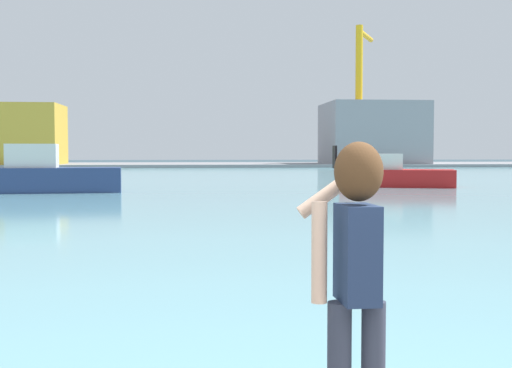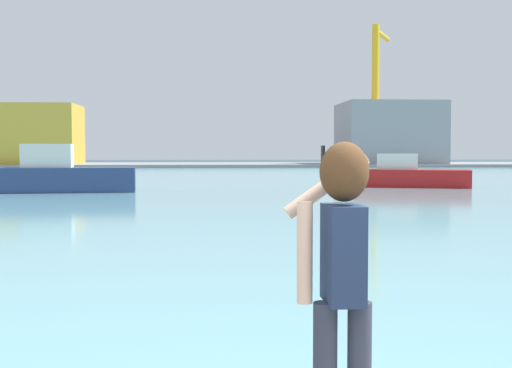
% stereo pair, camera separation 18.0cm
% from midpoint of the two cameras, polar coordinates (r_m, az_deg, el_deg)
% --- Properties ---
extents(ground_plane, '(220.00, 220.00, 0.00)m').
position_cam_midpoint_polar(ground_plane, '(52.88, -4.19, 0.53)').
color(ground_plane, '#334751').
extents(harbor_water, '(140.00, 100.00, 0.02)m').
position_cam_midpoint_polar(harbor_water, '(54.87, -4.24, 0.62)').
color(harbor_water, '#6BA8B2').
rests_on(harbor_water, ground_plane).
extents(far_shore_dock, '(140.00, 20.00, 0.40)m').
position_cam_midpoint_polar(far_shore_dock, '(94.85, -4.75, 1.67)').
color(far_shore_dock, gray).
rests_on(far_shore_dock, ground_plane).
extents(person_photographer, '(0.53, 0.55, 1.74)m').
position_cam_midpoint_polar(person_photographer, '(3.82, 7.23, -6.50)').
color(person_photographer, '#2D3342').
rests_on(person_photographer, quay_promenade).
extents(boat_moored, '(7.24, 2.65, 2.49)m').
position_cam_midpoint_polar(boat_moored, '(35.43, -17.78, 0.73)').
color(boat_moored, navy).
rests_on(boat_moored, harbor_water).
extents(boat_moored_2, '(7.12, 4.46, 1.96)m').
position_cam_midpoint_polar(boat_moored_2, '(40.24, 11.74, 0.78)').
color(boat_moored_2, '#B21919').
rests_on(boat_moored_2, harbor_water).
extents(warehouse_right, '(13.47, 12.54, 8.62)m').
position_cam_midpoint_polar(warehouse_right, '(96.04, 9.98, 4.35)').
color(warehouse_right, gray).
rests_on(warehouse_right, far_shore_dock).
extents(port_crane, '(4.43, 7.84, 19.30)m').
position_cam_midpoint_polar(port_crane, '(94.91, 8.94, 8.51)').
color(port_crane, yellow).
rests_on(port_crane, far_shore_dock).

